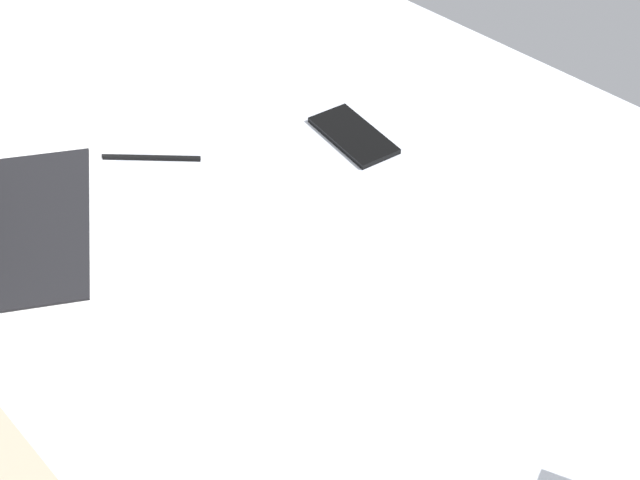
{
  "coord_description": "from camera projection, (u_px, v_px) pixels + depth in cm",
  "views": [
    {
      "loc": [
        -53.34,
        38.55,
        89.81
      ],
      "look_at": [
        -2.93,
        -9.43,
        24.0
      ],
      "focal_mm": 46.05,
      "sensor_mm": 36.0,
      "label": 1
    }
  ],
  "objects": [
    {
      "name": "bed_mattress",
      "position": [
        250.0,
        351.0,
        1.03
      ],
      "size": [
        180.0,
        140.0,
        18.0
      ],
      "primitive_type": "cube",
      "color": "#B7BCC6",
      "rests_on": "ground"
    },
    {
      "name": "charger_cable",
      "position": [
        141.0,
        158.0,
        1.16
      ],
      "size": [
        12.55,
        12.34,
        0.6
      ],
      "primitive_type": "cube",
      "rotation": [
        0.0,
        0.0,
        0.78
      ],
      "color": "black",
      "rests_on": "bed_mattress"
    },
    {
      "name": "cell_phone",
      "position": [
        353.0,
        135.0,
        1.2
      ],
      "size": [
        14.95,
        9.08,
        0.8
      ],
      "primitive_type": "cube",
      "rotation": [
        0.0,
        0.0,
        4.54
      ],
      "color": "black",
      "rests_on": "bed_mattress"
    }
  ]
}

